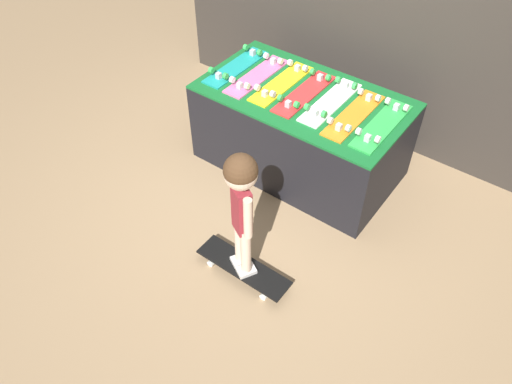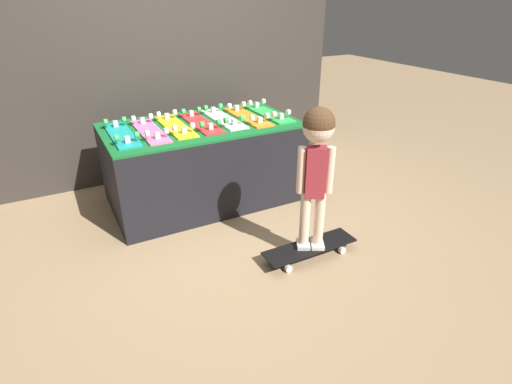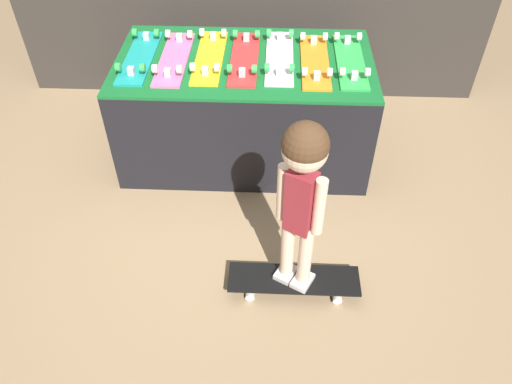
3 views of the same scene
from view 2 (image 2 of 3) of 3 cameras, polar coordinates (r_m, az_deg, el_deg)
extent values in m
plane|color=#9E7F5B|center=(3.45, -3.63, -4.84)|extent=(16.00, 16.00, 0.00)
cube|color=#332D28|center=(4.31, -12.61, 19.61)|extent=(3.77, 0.10, 2.64)
cube|color=black|center=(3.77, -7.52, 4.01)|extent=(1.70, 0.96, 0.73)
cube|color=#146028|center=(3.65, -7.87, 9.45)|extent=(1.70, 0.96, 0.02)
cube|color=teal|center=(3.47, -18.65, 7.72)|extent=(0.18, 0.72, 0.01)
cube|color=#B7B7BC|center=(3.69, -19.44, 9.19)|extent=(0.04, 0.04, 0.05)
cylinder|color=green|center=(3.69, -18.34, 9.79)|extent=(0.03, 0.05, 0.05)
cylinder|color=green|center=(3.67, -20.67, 9.34)|extent=(0.03, 0.05, 0.05)
cube|color=#B7B7BC|center=(3.24, -17.92, 7.14)|extent=(0.04, 0.04, 0.05)
cylinder|color=green|center=(3.24, -16.66, 7.82)|extent=(0.03, 0.05, 0.05)
cylinder|color=green|center=(3.22, -19.30, 7.31)|extent=(0.03, 0.05, 0.05)
cube|color=pink|center=(3.50, -14.92, 8.39)|extent=(0.18, 0.72, 0.01)
cube|color=#B7B7BC|center=(3.72, -15.91, 9.81)|extent=(0.04, 0.04, 0.05)
cylinder|color=white|center=(3.72, -14.81, 10.39)|extent=(0.03, 0.05, 0.05)
cylinder|color=white|center=(3.69, -17.11, 9.98)|extent=(0.03, 0.05, 0.05)
cube|color=#B7B7BC|center=(3.27, -13.93, 7.85)|extent=(0.04, 0.04, 0.05)
cylinder|color=white|center=(3.28, -12.70, 8.51)|extent=(0.03, 0.05, 0.05)
cylinder|color=white|center=(3.25, -15.28, 8.03)|extent=(0.03, 0.05, 0.05)
cube|color=yellow|center=(3.59, -11.46, 9.17)|extent=(0.18, 0.72, 0.01)
cube|color=#B7B7BC|center=(3.80, -12.61, 10.53)|extent=(0.04, 0.04, 0.05)
cylinder|color=white|center=(3.81, -11.53, 11.08)|extent=(0.03, 0.05, 0.05)
cylinder|color=white|center=(3.77, -13.76, 10.70)|extent=(0.03, 0.05, 0.05)
cube|color=#B7B7BC|center=(3.36, -10.26, 8.69)|extent=(0.04, 0.04, 0.05)
cylinder|color=white|center=(3.38, -9.07, 9.32)|extent=(0.03, 0.05, 0.05)
cylinder|color=white|center=(3.33, -11.55, 8.88)|extent=(0.03, 0.05, 0.05)
cube|color=red|center=(3.65, -7.92, 9.73)|extent=(0.18, 0.72, 0.01)
cube|color=#B7B7BC|center=(3.85, -9.23, 11.05)|extent=(0.04, 0.04, 0.05)
cylinder|color=green|center=(3.87, -8.18, 11.58)|extent=(0.03, 0.05, 0.05)
cylinder|color=green|center=(3.82, -10.35, 11.24)|extent=(0.03, 0.05, 0.05)
cube|color=#B7B7BC|center=(3.43, -6.53, 9.28)|extent=(0.04, 0.04, 0.05)
cylinder|color=green|center=(3.45, -5.36, 9.88)|extent=(0.03, 0.05, 0.05)
cylinder|color=green|center=(3.39, -7.75, 9.49)|extent=(0.03, 0.05, 0.05)
cube|color=white|center=(3.75, -4.71, 10.35)|extent=(0.18, 0.72, 0.01)
cube|color=#B7B7BC|center=(3.95, -6.14, 11.62)|extent=(0.04, 0.04, 0.05)
cylinder|color=green|center=(3.97, -5.13, 12.12)|extent=(0.03, 0.05, 0.05)
cylinder|color=green|center=(3.92, -7.21, 11.82)|extent=(0.03, 0.05, 0.05)
cube|color=#B7B7BC|center=(3.53, -3.16, 9.94)|extent=(0.04, 0.04, 0.05)
cylinder|color=green|center=(3.56, -2.04, 10.51)|extent=(0.03, 0.05, 0.05)
cylinder|color=green|center=(3.50, -4.31, 10.16)|extent=(0.03, 0.05, 0.05)
cube|color=orange|center=(3.81, -1.23, 10.68)|extent=(0.18, 0.72, 0.01)
cube|color=#B7B7BC|center=(4.00, -2.80, 11.93)|extent=(0.04, 0.04, 0.05)
cylinder|color=white|center=(4.03, -1.81, 12.42)|extent=(0.03, 0.05, 0.05)
cylinder|color=white|center=(3.97, -3.82, 12.15)|extent=(0.03, 0.05, 0.05)
cube|color=#B7B7BC|center=(3.60, 0.50, 10.28)|extent=(0.04, 0.04, 0.05)
cylinder|color=white|center=(3.63, 1.58, 10.82)|extent=(0.03, 0.05, 0.05)
cylinder|color=white|center=(3.56, -0.59, 10.52)|extent=(0.03, 0.05, 0.05)
cube|color=green|center=(3.92, 1.76, 11.15)|extent=(0.18, 0.72, 0.01)
cube|color=#B7B7BC|center=(4.11, 0.10, 12.36)|extent=(0.04, 0.04, 0.05)
cylinder|color=white|center=(4.14, 1.05, 12.82)|extent=(0.03, 0.05, 0.05)
cylinder|color=white|center=(4.07, -0.87, 12.58)|extent=(0.03, 0.05, 0.05)
cube|color=#B7B7BC|center=(3.72, 3.60, 10.77)|extent=(0.04, 0.04, 0.05)
cylinder|color=white|center=(3.75, 4.62, 11.28)|extent=(0.03, 0.05, 0.05)
cylinder|color=white|center=(3.67, 2.58, 11.01)|extent=(0.03, 0.05, 0.05)
cube|color=black|center=(3.05, 7.72, -7.74)|extent=(0.74, 0.20, 0.01)
cube|color=#B7B7BC|center=(3.20, 11.27, -6.98)|extent=(0.04, 0.04, 0.05)
cylinder|color=white|center=(3.27, 10.30, -6.64)|extent=(0.05, 0.03, 0.05)
cylinder|color=white|center=(3.16, 12.20, -8.11)|extent=(0.05, 0.03, 0.05)
cube|color=#B7B7BC|center=(2.96, 3.76, -9.56)|extent=(0.04, 0.04, 0.05)
cylinder|color=white|center=(3.03, 2.89, -9.12)|extent=(0.05, 0.03, 0.05)
cylinder|color=white|center=(2.92, 4.64, -10.84)|extent=(0.05, 0.03, 0.05)
cube|color=silver|center=(3.05, 8.73, -7.37)|extent=(0.15, 0.16, 0.03)
cylinder|color=beige|center=(2.93, 9.02, -3.70)|extent=(0.07, 0.07, 0.42)
cube|color=silver|center=(3.04, 6.75, -7.40)|extent=(0.15, 0.16, 0.03)
cylinder|color=beige|center=(2.92, 6.98, -3.72)|extent=(0.07, 0.07, 0.42)
cube|color=maroon|center=(2.76, 8.47, 2.80)|extent=(0.17, 0.15, 0.37)
cylinder|color=beige|center=(2.77, 10.49, 3.07)|extent=(0.06, 0.06, 0.34)
cylinder|color=beige|center=(2.74, 6.48, 3.11)|extent=(0.06, 0.06, 0.34)
sphere|color=beige|center=(2.65, 8.93, 9.14)|extent=(0.21, 0.21, 0.21)
sphere|color=#4C331E|center=(2.64, 8.97, 9.68)|extent=(0.21, 0.21, 0.21)
camera|label=1|loc=(3.18, 69.04, 35.79)|focal=35.00mm
camera|label=3|loc=(1.54, 62.18, 37.20)|focal=35.00mm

